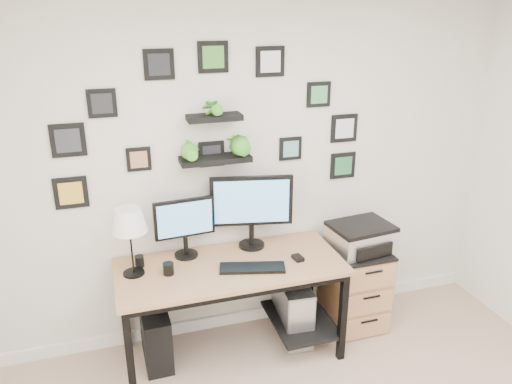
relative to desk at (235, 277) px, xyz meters
name	(u,v)px	position (x,y,z in m)	size (l,w,h in m)	color
room	(253,314)	(0.24, 0.32, -0.58)	(4.00, 4.00, 4.00)	tan
desk	(235,277)	(0.00, 0.00, 0.00)	(1.60, 0.70, 0.75)	tan
monitor_left	(185,224)	(-0.31, 0.19, 0.38)	(0.44, 0.18, 0.45)	black
monitor_right	(252,206)	(0.19, 0.19, 0.46)	(0.60, 0.23, 0.56)	black
keyboard	(252,268)	(0.09, -0.14, 0.14)	(0.45, 0.14, 0.02)	black
mouse	(298,258)	(0.45, -0.11, 0.14)	(0.06, 0.09, 0.03)	black
table_lamp	(129,222)	(-0.70, 0.04, 0.51)	(0.24, 0.24, 0.48)	black
mug	(168,269)	(-0.47, -0.03, 0.17)	(0.07, 0.07, 0.08)	black
pen_cup	(140,261)	(-0.65, 0.13, 0.16)	(0.06, 0.06, 0.08)	black
pc_tower_black	(156,336)	(-0.59, 0.05, -0.41)	(0.19, 0.42, 0.42)	black
pc_tower_grey	(292,309)	(0.47, 0.03, -0.39)	(0.25, 0.50, 0.48)	gray
file_cabinet	(355,285)	(1.02, 0.06, -0.29)	(0.43, 0.53, 0.67)	tan
printer	(361,237)	(1.03, 0.04, 0.15)	(0.50, 0.42, 0.21)	silver
wall_decor	(216,130)	(-0.05, 0.27, 1.03)	(2.24, 0.18, 1.08)	black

